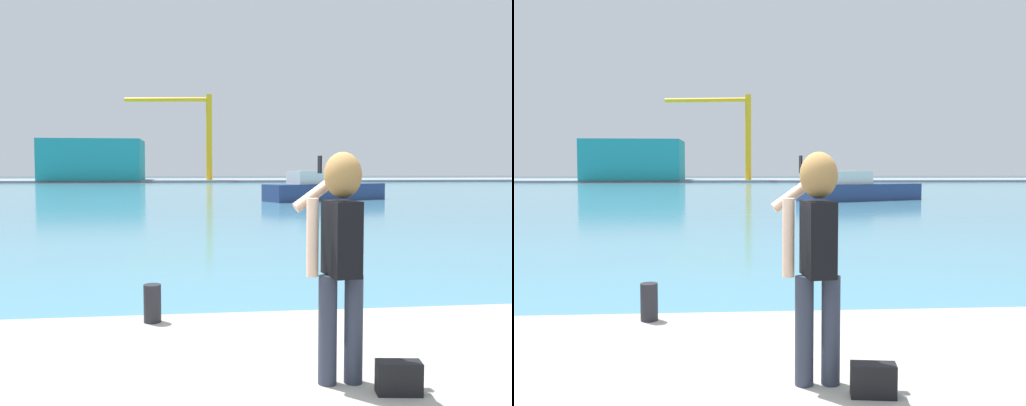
% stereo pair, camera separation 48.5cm
% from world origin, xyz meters
% --- Properties ---
extents(ground_plane, '(220.00, 220.00, 0.00)m').
position_xyz_m(ground_plane, '(0.00, 50.00, 0.00)').
color(ground_plane, '#334751').
extents(harbor_water, '(140.00, 100.00, 0.02)m').
position_xyz_m(harbor_water, '(0.00, 52.00, 0.01)').
color(harbor_water, teal).
rests_on(harbor_water, ground_plane).
extents(far_shore_dock, '(140.00, 20.00, 0.36)m').
position_xyz_m(far_shore_dock, '(0.00, 92.00, 0.18)').
color(far_shore_dock, gray).
rests_on(far_shore_dock, ground_plane).
extents(person_photographer, '(0.53, 0.55, 1.74)m').
position_xyz_m(person_photographer, '(0.81, -0.13, 1.61)').
color(person_photographer, '#2D3342').
rests_on(person_photographer, quay_promenade).
extents(handbag, '(0.34, 0.18, 0.24)m').
position_xyz_m(handbag, '(1.19, -0.38, 0.67)').
color(handbag, black).
rests_on(handbag, quay_promenade).
extents(harbor_bollard, '(0.18, 0.18, 0.40)m').
position_xyz_m(harbor_bollard, '(-0.69, 1.72, 0.75)').
color(harbor_bollard, black).
rests_on(harbor_bollard, quay_promenade).
extents(boat_moored, '(8.92, 5.36, 2.00)m').
position_xyz_m(boat_moored, '(8.68, 32.34, 0.75)').
color(boat_moored, navy).
rests_on(boat_moored, harbor_water).
extents(warehouse_left, '(15.50, 10.41, 6.46)m').
position_xyz_m(warehouse_left, '(-15.72, 87.00, 3.59)').
color(warehouse_left, teal).
rests_on(warehouse_left, far_shore_dock).
extents(port_crane, '(14.15, 2.92, 13.83)m').
position_xyz_m(port_crane, '(0.62, 86.18, 9.28)').
color(port_crane, yellow).
rests_on(port_crane, far_shore_dock).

